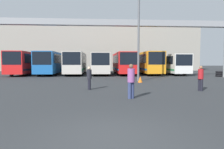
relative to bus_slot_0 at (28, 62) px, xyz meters
The scene contains 16 objects.
ground_plane 28.64m from the bus_slot_0, 67.42° to the right, with size 200.00×200.00×0.00m, color #2D3033.
building_backdrop 21.35m from the bus_slot_0, 58.65° to the left, with size 44.88×12.00×10.36m.
overhead_gantry 13.88m from the bus_slot_0, 34.55° to the right, with size 31.47×0.80×6.83m.
bus_slot_0 is the anchor object (origin of this frame).
bus_slot_1 3.67m from the bus_slot_0, ahead, with size 2.61×11.90×3.30m.
bus_slot_2 7.32m from the bus_slot_0, ahead, with size 2.52×11.05×3.27m.
bus_slot_3 10.97m from the bus_slot_0, ahead, with size 2.56×11.25×3.18m.
bus_slot_4 14.63m from the bus_slot_0, ahead, with size 2.62×10.78×3.27m.
bus_slot_5 18.29m from the bus_slot_0, ahead, with size 2.50×10.80×3.34m.
bus_slot_6 21.95m from the bus_slot_0, ahead, with size 2.48×10.30×3.01m.
pedestrian_mid_left 24.39m from the bus_slot_0, 59.57° to the right, with size 0.37×0.37×1.79m.
pedestrian_near_center 20.18m from the bus_slot_0, 60.11° to the right, with size 0.33×0.33×1.58m.
pedestrian_far_center 25.45m from the bus_slot_0, 46.99° to the right, with size 0.34×0.34×1.65m.
traffic_cone 19.51m from the bus_slot_0, 41.46° to the right, with size 0.43×0.43×0.57m.
tire_stack 27.26m from the bus_slot_0, 13.38° to the right, with size 1.04×1.04×0.72m.
lamp_post 18.86m from the bus_slot_0, 38.12° to the right, with size 0.36×0.36×8.96m.
Camera 1 is at (-0.33, -4.77, 1.88)m, focal length 32.00 mm.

